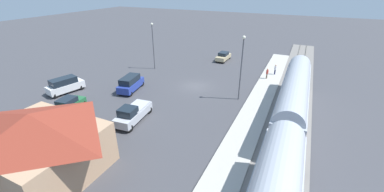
{
  "coord_description": "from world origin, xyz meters",
  "views": [
    {
      "loc": [
        -13.94,
        30.93,
        14.55
      ],
      "look_at": [
        -1.9,
        5.28,
        1.0
      ],
      "focal_mm": 22.36,
      "sensor_mm": 36.0,
      "label": 1
    }
  ],
  "objects": [
    {
      "name": "ground_plane",
      "position": [
        0.0,
        0.0,
        0.0
      ],
      "size": [
        200.0,
        200.0,
        0.0
      ],
      "primitive_type": "plane",
      "color": "#424247"
    },
    {
      "name": "light_pole_near_platform",
      "position": [
        -7.2,
        1.59,
        5.36
      ],
      "size": [
        0.44,
        0.44,
        8.64
      ],
      "color": "#515156",
      "rests_on": "ground"
    },
    {
      "name": "pickup_silver",
      "position": [
        2.26,
        12.3,
        1.03
      ],
      "size": [
        2.51,
        5.58,
        2.14
      ],
      "color": "silver",
      "rests_on": "ground"
    },
    {
      "name": "sedan_tan",
      "position": [
        0.38,
        -14.62,
        0.88
      ],
      "size": [
        2.0,
        4.56,
        1.74
      ],
      "color": "#C6B284",
      "rests_on": "ground"
    },
    {
      "name": "station_building",
      "position": [
        4.0,
        22.0,
        2.88
      ],
      "size": [
        10.05,
        8.54,
        5.53
      ],
      "color": "tan",
      "rests_on": "ground"
    },
    {
      "name": "railway_track",
      "position": [
        -14.0,
        0.0,
        0.09
      ],
      "size": [
        4.8,
        70.0,
        0.3
      ],
      "color": "slate",
      "rests_on": "ground"
    },
    {
      "name": "pedestrian_on_platform",
      "position": [
        -10.38,
        -9.83,
        1.28
      ],
      "size": [
        0.36,
        0.36,
        1.71
      ],
      "color": "#23284C",
      "rests_on": "platform"
    },
    {
      "name": "light_pole_lot_center",
      "position": [
        10.25,
        -4.36,
        5.14
      ],
      "size": [
        0.44,
        0.44,
        8.24
      ],
      "color": "#515156",
      "rests_on": "ground"
    },
    {
      "name": "pedestrian_waiting_far",
      "position": [
        -9.47,
        -7.23,
        1.28
      ],
      "size": [
        0.36,
        0.36,
        1.71
      ],
      "color": "brown",
      "rests_on": "platform"
    },
    {
      "name": "suv_blue",
      "position": [
        7.96,
        5.49,
        1.15
      ],
      "size": [
        2.81,
        5.17,
        2.22
      ],
      "color": "#283D9E",
      "rests_on": "ground"
    },
    {
      "name": "suv_white",
      "position": [
        16.11,
        10.01,
        1.15
      ],
      "size": [
        3.06,
        5.22,
        2.22
      ],
      "color": "white",
      "rests_on": "ground"
    },
    {
      "name": "platform",
      "position": [
        -10.0,
        0.0,
        0.15
      ],
      "size": [
        3.2,
        46.0,
        0.3
      ],
      "color": "#B7B2A8",
      "rests_on": "ground"
    },
    {
      "name": "sedan_green",
      "position": [
        11.0,
        13.86,
        0.88
      ],
      "size": [
        2.47,
        4.72,
        1.74
      ],
      "color": "#236638",
      "rests_on": "ground"
    }
  ]
}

